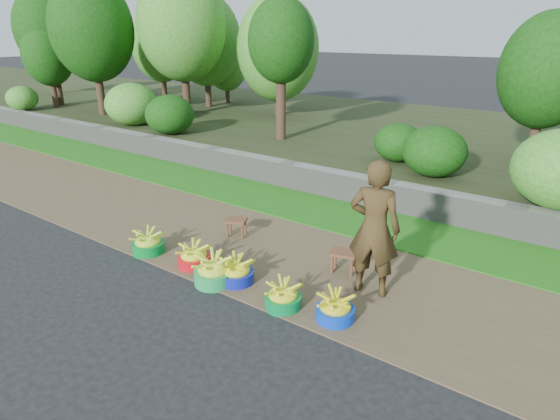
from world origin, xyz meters
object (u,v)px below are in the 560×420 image
Objects in this scene: basin_e at (283,297)px; vendor_woman at (374,229)px; basin_a at (148,243)px; basin_c at (214,271)px; basin_d at (236,272)px; basin_f at (335,309)px; stool_left at (236,222)px; basin_b at (194,257)px; stool_right at (344,256)px.

vendor_woman is at bearing 53.41° from basin_e.
basin_c reaches higher than basin_a.
basin_d is 1.91m from vendor_woman.
stool_left is at bearing 155.77° from basin_f.
stool_left is (-0.19, 1.14, 0.10)m from basin_b.
basin_a is 3.18m from basin_f.
stool_right is at bearing 30.84° from basin_b.
stool_left is at bearing 60.72° from basin_a.
basin_a reaches higher than basin_f.
basin_f reaches higher than stool_right.
basin_a is 1.07× the size of basin_e.
basin_c is 1.79m from stool_right.
basin_f is 1.17m from stool_right.
basin_e is 0.98× the size of basin_f.
vendor_woman is (0.53, -0.26, 0.63)m from stool_right.
basin_e is at bearing -167.97° from basin_f.
basin_a reaches higher than basin_b.
basin_a is 1.42m from stool_left.
vendor_woman reaches higher than basin_c.
basin_c reaches higher than basin_f.
vendor_woman is (0.06, 0.81, 0.75)m from basin_f.
stool_right is at bearing 46.43° from basin_d.
basin_c is 1.10m from basin_e.
basin_e reaches higher than stool_right.
stool_right is (1.03, 1.08, 0.11)m from basin_d.
basin_f is at bearing 0.66° from basin_d.
basin_c is 1.30× the size of stool_left.
vendor_woman is (1.80, 1.00, 0.72)m from basin_c.
basin_d reaches higher than stool_left.
stool_left is (-0.98, 1.14, 0.10)m from basin_d.
basin_f is 2.73m from stool_left.
basin_a is 1.68m from basin_d.
basin_e is (1.10, 0.06, -0.03)m from basin_c.
basin_f reaches higher than stool_left.
basin_e is 1.10× the size of stool_left.
basin_c is at bearing -17.59° from basin_b.
basin_c reaches higher than basin_e.
vendor_woman is at bearing 15.95° from basin_a.
stool_left is at bearing -17.88° from vendor_woman.
basin_a is 2.53m from basin_e.
basin_c reaches higher than basin_b.
basin_d reaches higher than basin_e.
basin_a is at bearing 5.04° from vendor_woman.
vendor_woman reaches higher than basin_e.
stool_left is at bearing 145.67° from basin_e.
basin_f is (2.29, 0.02, -0.00)m from basin_b.
basin_c is 1.16× the size of basin_f.
basin_d is at bearing -133.57° from stool_right.
basin_c is at bearing -143.04° from basin_d.
vendor_woman reaches higher than basin_b.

